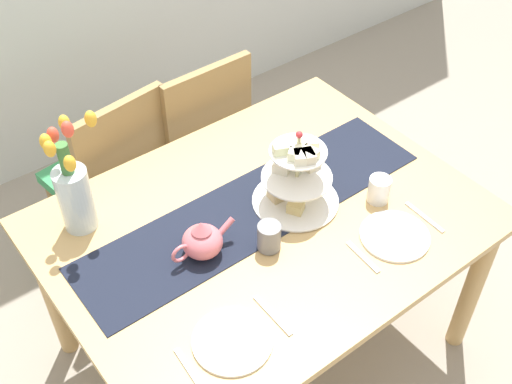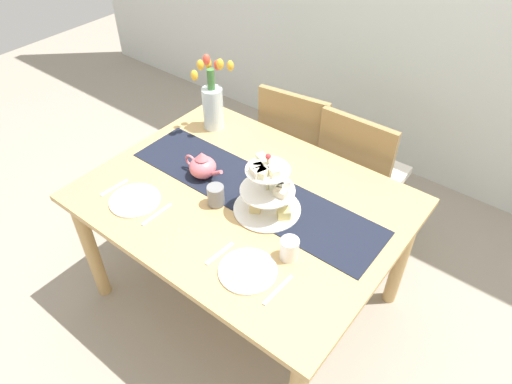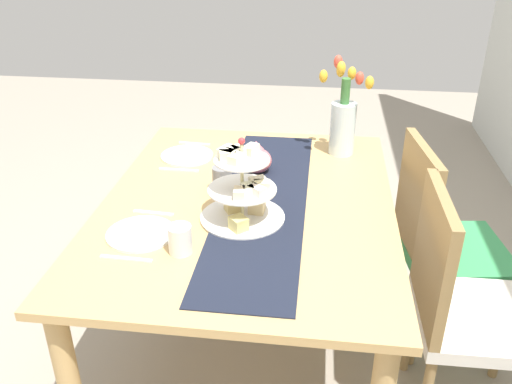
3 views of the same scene
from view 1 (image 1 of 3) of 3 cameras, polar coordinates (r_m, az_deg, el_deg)
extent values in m
plane|color=gray|center=(2.73, 0.64, -13.23)|extent=(8.00, 8.00, 0.00)
cube|color=tan|center=(2.17, 0.78, -2.69)|extent=(1.43, 1.09, 0.03)
cylinder|color=tan|center=(2.59, 18.80, -7.91)|extent=(0.07, 0.07, 0.70)
cylinder|color=tan|center=(2.55, -17.72, -8.58)|extent=(0.07, 0.07, 0.70)
cylinder|color=tan|center=(2.99, 4.81, 3.02)|extent=(0.07, 0.07, 0.70)
cylinder|color=olive|center=(3.16, -11.90, 1.27)|extent=(0.04, 0.04, 0.41)
cylinder|color=olive|center=(3.05, -17.26, -2.01)|extent=(0.04, 0.04, 0.41)
cylinder|color=olive|center=(2.94, -7.72, -2.00)|extent=(0.04, 0.04, 0.41)
cylinder|color=olive|center=(2.81, -13.34, -5.70)|extent=(0.04, 0.04, 0.41)
cube|color=#389356|center=(2.83, -13.27, 1.27)|extent=(0.48, 0.48, 0.05)
cube|color=olive|center=(2.54, -11.67, 3.46)|extent=(0.42, 0.09, 0.45)
cylinder|color=olive|center=(3.30, -4.96, 4.27)|extent=(0.04, 0.04, 0.41)
cylinder|color=olive|center=(3.17, -10.30, 1.67)|extent=(0.04, 0.04, 0.41)
cylinder|color=olive|center=(3.08, -1.13, 0.98)|extent=(0.04, 0.04, 0.41)
cylinder|color=olive|center=(2.94, -6.70, -1.97)|extent=(0.04, 0.04, 0.41)
cube|color=silver|center=(2.97, -6.09, 4.64)|extent=(0.43, 0.43, 0.05)
cube|color=olive|center=(2.69, -4.20, 6.83)|extent=(0.42, 0.04, 0.45)
cube|color=black|center=(2.19, -0.18, -1.49)|extent=(1.29, 0.32, 0.00)
cylinder|color=beige|center=(2.12, 3.68, 1.90)|extent=(0.01, 0.01, 0.28)
cylinder|color=white|center=(2.21, 3.53, -0.76)|extent=(0.30, 0.30, 0.01)
cylinder|color=white|center=(2.14, 3.65, 1.35)|extent=(0.24, 0.24, 0.01)
cylinder|color=white|center=(2.07, 3.78, 3.62)|extent=(0.19, 0.19, 0.01)
cube|color=#D8C975|center=(2.24, 5.38, 0.65)|extent=(0.07, 0.07, 0.05)
cube|color=#D3B984|center=(2.20, 1.98, -0.02)|extent=(0.06, 0.06, 0.05)
cube|color=#DCC277|center=(2.16, 3.56, -1.32)|extent=(0.07, 0.07, 0.04)
cube|color=beige|center=(2.16, 5.11, 2.39)|extent=(0.06, 0.04, 0.03)
cube|color=silver|center=(2.16, 3.95, 2.42)|extent=(0.06, 0.05, 0.03)
cube|color=silver|center=(2.18, 3.57, 2.96)|extent=(0.06, 0.07, 0.03)
cube|color=beige|center=(2.16, 2.48, 2.69)|extent=(0.04, 0.06, 0.03)
cube|color=beige|center=(2.14, 2.25, 2.14)|extent=(0.06, 0.07, 0.03)
cube|color=beige|center=(2.04, 2.32, 3.86)|extent=(0.07, 0.06, 0.03)
cube|color=beige|center=(2.03, 3.49, 3.50)|extent=(0.07, 0.06, 0.03)
cube|color=#EAE6CA|center=(2.02, 3.92, 3.12)|extent=(0.06, 0.07, 0.03)
cube|color=beige|center=(2.02, 4.69, 3.23)|extent=(0.05, 0.07, 0.03)
cube|color=beige|center=(2.03, 4.84, 3.47)|extent=(0.05, 0.06, 0.03)
cube|color=#F3E4BD|center=(2.07, 4.77, 4.24)|extent=(0.07, 0.06, 0.03)
sphere|color=red|center=(2.02, 3.87, 5.13)|extent=(0.02, 0.02, 0.02)
ellipsoid|color=#D66B75|center=(2.02, -4.80, -4.44)|extent=(0.13, 0.13, 0.10)
cone|color=#D66B75|center=(1.97, -4.91, -3.11)|extent=(0.06, 0.06, 0.04)
cylinder|color=#D66B75|center=(2.04, -2.73, -3.12)|extent=(0.07, 0.02, 0.06)
torus|color=#D66B75|center=(1.99, -6.71, -5.46)|extent=(0.07, 0.01, 0.07)
cylinder|color=silver|center=(2.14, -15.77, -0.62)|extent=(0.11, 0.11, 0.23)
cylinder|color=#3D7538|center=(2.03, -16.65, 2.76)|extent=(0.04, 0.04, 0.12)
ellipsoid|color=yellow|center=(1.96, -14.52, 6.32)|extent=(0.04, 0.04, 0.06)
ellipsoid|color=yellow|center=(2.08, -16.72, 5.94)|extent=(0.04, 0.04, 0.06)
ellipsoid|color=#EF4C38|center=(2.03, -17.65, 4.87)|extent=(0.04, 0.04, 0.06)
ellipsoid|color=yellow|center=(2.00, -18.23, 4.27)|extent=(0.04, 0.04, 0.06)
ellipsoid|color=yellow|center=(1.95, -17.90, 3.67)|extent=(0.04, 0.04, 0.06)
ellipsoid|color=yellow|center=(1.92, -16.25, 2.46)|extent=(0.04, 0.04, 0.06)
ellipsoid|color=#EF4C38|center=(1.92, -16.44, 5.38)|extent=(0.04, 0.04, 0.06)
cylinder|color=white|center=(1.85, -2.13, -13.11)|extent=(0.23, 0.23, 0.01)
cube|color=silver|center=(1.81, -5.98, -15.42)|extent=(0.03, 0.15, 0.01)
cube|color=silver|center=(1.90, 1.48, -10.92)|extent=(0.02, 0.17, 0.01)
cylinder|color=white|center=(2.14, 12.25, -3.85)|extent=(0.23, 0.23, 0.01)
cube|color=silver|center=(2.07, 9.50, -5.73)|extent=(0.03, 0.15, 0.01)
cube|color=silver|center=(2.23, 14.78, -2.18)|extent=(0.02, 0.17, 0.01)
cylinder|color=slate|center=(2.03, 1.17, -4.00)|extent=(0.08, 0.08, 0.09)
cylinder|color=white|center=(2.23, 10.90, 0.22)|extent=(0.08, 0.08, 0.09)
camera|label=2|loc=(1.96, 59.17, 21.20)|focal=32.51mm
camera|label=3|loc=(3.12, 27.80, 28.63)|focal=37.88mm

